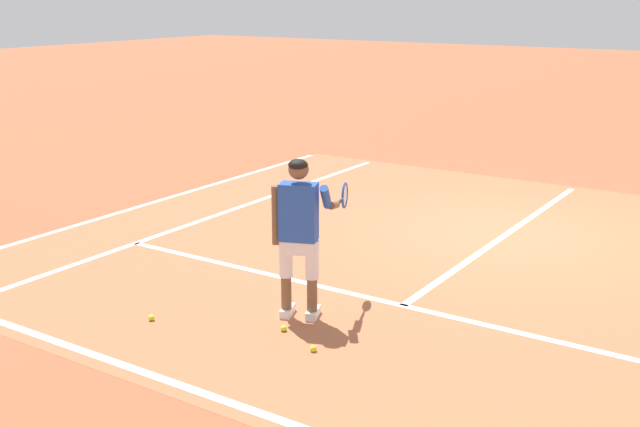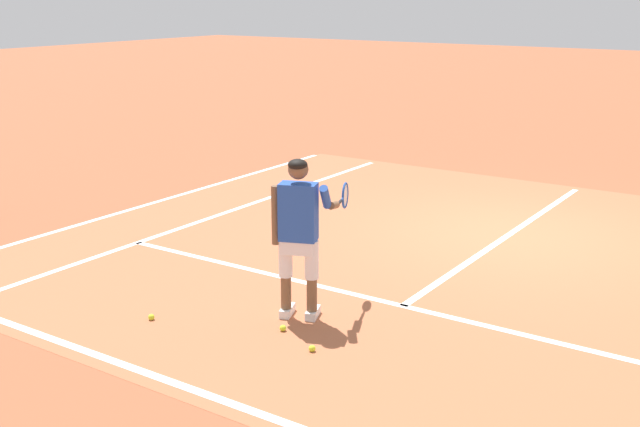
{
  "view_description": "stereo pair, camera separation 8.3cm",
  "coord_description": "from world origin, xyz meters",
  "views": [
    {
      "loc": [
        3.66,
        -10.52,
        3.32
      ],
      "look_at": [
        -0.78,
        -3.73,
        1.05
      ],
      "focal_mm": 44.42,
      "sensor_mm": 36.0,
      "label": 1
    },
    {
      "loc": [
        3.73,
        -10.47,
        3.32
      ],
      "look_at": [
        -0.78,
        -3.73,
        1.05
      ],
      "focal_mm": 44.42,
      "sensor_mm": 36.0,
      "label": 2
    }
  ],
  "objects": [
    {
      "name": "line_baseline",
      "position": [
        0.0,
        -5.95,
        0.0
      ],
      "size": [
        10.98,
        0.1,
        0.01
      ],
      "primitive_type": "cube",
      "color": "white",
      "rests_on": "ground"
    },
    {
      "name": "line_centre_service",
      "position": [
        0.0,
        -0.05,
        0.0
      ],
      "size": [
        0.1,
        6.4,
        0.01
      ],
      "primitive_type": "cube",
      "color": "white",
      "rests_on": "ground"
    },
    {
      "name": "line_doubles_left",
      "position": [
        -5.49,
        -1.4,
        0.0
      ],
      "size": [
        0.1,
        9.1,
        0.01
      ],
      "primitive_type": "cube",
      "color": "white",
      "rests_on": "ground"
    },
    {
      "name": "ground_plane",
      "position": [
        0.0,
        0.0,
        0.0
      ],
      "size": [
        80.0,
        80.0,
        0.0
      ],
      "primitive_type": "plane",
      "color": "#9E5133"
    },
    {
      "name": "tennis_ball_near_feet",
      "position": [
        -2.02,
        -5.05,
        0.03
      ],
      "size": [
        0.07,
        0.07,
        0.07
      ],
      "primitive_type": "sphere",
      "color": "#CCE02D",
      "rests_on": "ground"
    },
    {
      "name": "tennis_ball_by_baseline",
      "position": [
        -0.19,
        -4.74,
        0.03
      ],
      "size": [
        0.07,
        0.07,
        0.07
      ],
      "primitive_type": "sphere",
      "color": "#CCE02D",
      "rests_on": "ground"
    },
    {
      "name": "court_inner_surface",
      "position": [
        0.0,
        -1.4,
        0.0
      ],
      "size": [
        10.98,
        9.5,
        0.0
      ],
      "primitive_type": "cube",
      "color": "#B2603D",
      "rests_on": "ground"
    },
    {
      "name": "line_service",
      "position": [
        0.0,
        -3.25,
        0.0
      ],
      "size": [
        8.23,
        0.1,
        0.01
      ],
      "primitive_type": "cube",
      "color": "white",
      "rests_on": "ground"
    },
    {
      "name": "tennis_player",
      "position": [
        -0.78,
        -4.1,
        0.99
      ],
      "size": [
        0.57,
        1.23,
        1.71
      ],
      "color": "white",
      "rests_on": "ground"
    },
    {
      "name": "tennis_ball_mid_court",
      "position": [
        -0.71,
        -4.51,
        0.03
      ],
      "size": [
        0.07,
        0.07,
        0.07
      ],
      "primitive_type": "sphere",
      "color": "#CCE02D",
      "rests_on": "ground"
    },
    {
      "name": "line_singles_left",
      "position": [
        -4.12,
        -1.4,
        0.0
      ],
      "size": [
        0.1,
        9.1,
        0.01
      ],
      "primitive_type": "cube",
      "color": "white",
      "rests_on": "ground"
    }
  ]
}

